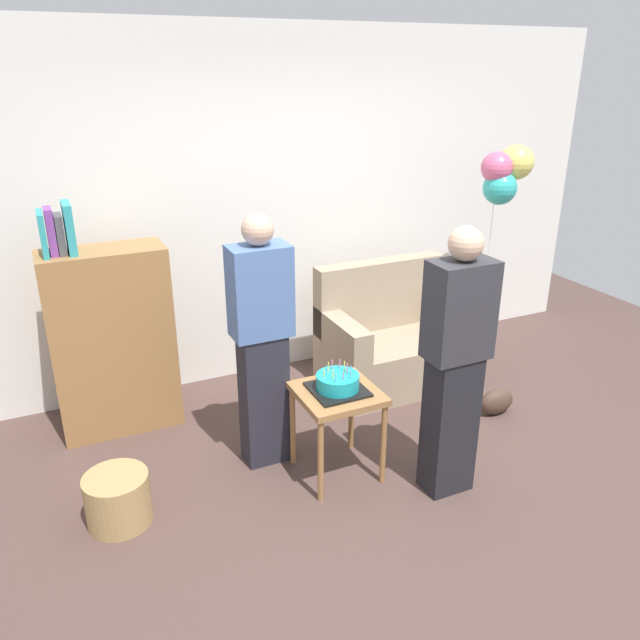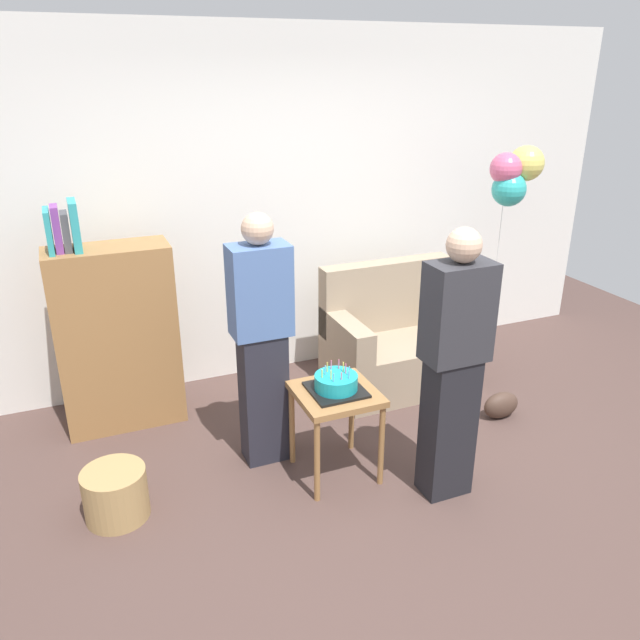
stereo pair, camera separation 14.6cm
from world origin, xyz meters
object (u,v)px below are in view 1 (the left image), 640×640
(couch, at_px, (391,342))
(balloon_bunch, at_px, (504,172))
(handbag, at_px, (496,401))
(wicker_basket, at_px, (118,499))
(person_blowing_candles, at_px, (262,342))
(bookshelf, at_px, (111,339))
(person_holding_cake, at_px, (455,364))
(birthday_cake, at_px, (338,383))
(side_table, at_px, (337,403))

(couch, bearing_deg, balloon_bunch, -0.00)
(handbag, bearing_deg, balloon_bunch, 56.25)
(wicker_basket, bearing_deg, person_blowing_candles, 13.88)
(couch, bearing_deg, bookshelf, 173.98)
(person_holding_cake, bearing_deg, birthday_cake, -19.18)
(side_table, xyz_separation_m, birthday_cake, (0.00, 0.00, 0.14))
(couch, relative_size, handbag, 3.93)
(side_table, height_order, person_blowing_candles, person_blowing_candles)
(balloon_bunch, bearing_deg, wicker_basket, -165.45)
(couch, xyz_separation_m, person_holding_cake, (-0.41, -1.35, 0.49))
(side_table, distance_m, balloon_bunch, 2.41)
(person_holding_cake, height_order, handbag, person_holding_cake)
(bookshelf, height_order, handbag, bookshelf)
(person_blowing_candles, height_order, wicker_basket, person_blowing_candles)
(couch, bearing_deg, handbag, -60.75)
(handbag, bearing_deg, wicker_basket, -178.99)
(person_blowing_candles, distance_m, handbag, 1.90)
(person_holding_cake, bearing_deg, wicker_basket, 2.89)
(couch, distance_m, wicker_basket, 2.42)
(birthday_cake, distance_m, balloon_bunch, 2.35)
(person_holding_cake, xyz_separation_m, balloon_bunch, (1.38, 1.35, 0.79))
(balloon_bunch, bearing_deg, couch, 180.00)
(couch, relative_size, balloon_bunch, 0.60)
(handbag, bearing_deg, couch, 119.25)
(couch, xyz_separation_m, handbag, (0.44, -0.79, -0.24))
(person_holding_cake, bearing_deg, person_blowing_candles, -21.93)
(bookshelf, distance_m, birthday_cake, 1.63)
(handbag, bearing_deg, side_table, -173.96)
(person_blowing_candles, bearing_deg, side_table, -25.08)
(bookshelf, bearing_deg, couch, -6.02)
(birthday_cake, bearing_deg, couch, 44.81)
(couch, bearing_deg, birthday_cake, -135.19)
(birthday_cake, xyz_separation_m, person_blowing_candles, (-0.35, 0.34, 0.20))
(person_blowing_candles, height_order, person_holding_cake, same)
(bookshelf, distance_m, person_blowing_candles, 1.15)
(person_holding_cake, bearing_deg, handbag, -128.64)
(side_table, relative_size, balloon_bunch, 0.32)
(person_holding_cake, relative_size, balloon_bunch, 0.89)
(couch, relative_size, person_holding_cake, 0.67)
(couch, bearing_deg, person_blowing_candles, -155.13)
(birthday_cake, height_order, wicker_basket, birthday_cake)
(bookshelf, xyz_separation_m, person_blowing_candles, (0.79, -0.82, 0.16))
(handbag, height_order, balloon_bunch, balloon_bunch)
(person_blowing_candles, distance_m, person_holding_cake, 1.16)
(couch, distance_m, person_blowing_candles, 1.51)
(person_blowing_candles, relative_size, person_holding_cake, 1.00)
(person_blowing_candles, distance_m, balloon_bunch, 2.47)
(wicker_basket, xyz_separation_m, balloon_bunch, (3.23, 0.84, 1.47))
(bookshelf, xyz_separation_m, birthday_cake, (1.14, -1.16, -0.04))
(bookshelf, relative_size, balloon_bunch, 0.88)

